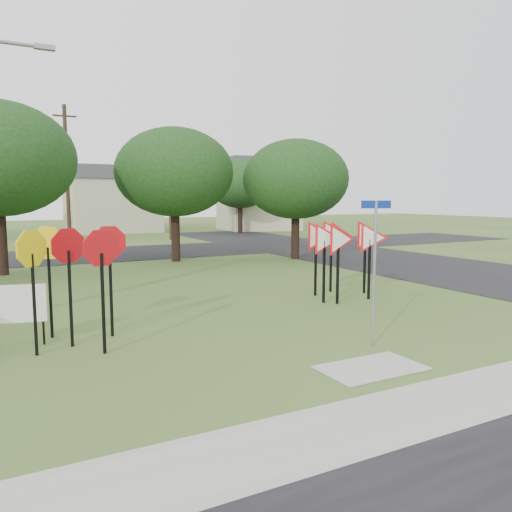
{
  "coord_description": "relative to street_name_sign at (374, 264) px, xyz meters",
  "views": [
    {
      "loc": [
        -6.28,
        -9.55,
        3.26
      ],
      "look_at": [
        0.34,
        3.0,
        1.6
      ],
      "focal_mm": 35.0,
      "sensor_mm": 36.0,
      "label": 1
    }
  ],
  "objects": [
    {
      "name": "street_name_sign",
      "position": [
        0.0,
        0.0,
        0.0
      ],
      "size": [
        0.63,
        0.24,
        3.2
      ],
      "color": "gray",
      "rests_on": "ground"
    },
    {
      "name": "sidewalk",
      "position": [
        -1.0,
        -2.92,
        -1.81
      ],
      "size": [
        30.0,
        1.6,
        0.02
      ],
      "primitive_type": "cube",
      "color": "#9B9B93",
      "rests_on": "ground"
    },
    {
      "name": "street_right",
      "position": [
        11.0,
        11.28,
        -1.81
      ],
      "size": [
        8.0,
        50.0,
        0.02
      ],
      "primitive_type": "cube",
      "color": "black",
      "rests_on": "ground"
    },
    {
      "name": "tree_near_mid",
      "position": [
        1.0,
        16.28,
        2.72
      ],
      "size": [
        6.0,
        6.0,
        6.8
      ],
      "color": "black",
      "rests_on": "ground"
    },
    {
      "name": "street_far",
      "position": [
        -1.0,
        21.28,
        -1.81
      ],
      "size": [
        60.0,
        8.0,
        0.02
      ],
      "primitive_type": "cube",
      "color": "black",
      "rests_on": "ground"
    },
    {
      "name": "tree_near_right",
      "position": [
        7.0,
        14.28,
        2.4
      ],
      "size": [
        5.6,
        5.6,
        6.33
      ],
      "color": "black",
      "rests_on": "ground"
    },
    {
      "name": "curb_pad",
      "position": [
        -1.0,
        -1.12,
        -1.81
      ],
      "size": [
        2.0,
        1.2,
        0.02
      ],
      "primitive_type": "cube",
      "color": "#9B9B93",
      "rests_on": "ground"
    },
    {
      "name": "house_right",
      "position": [
        17.0,
        37.28,
        1.83
      ],
      "size": [
        8.3,
        8.3,
        7.2
      ],
      "color": "beige",
      "rests_on": "ground"
    },
    {
      "name": "house_mid",
      "position": [
        3.0,
        41.28,
        1.32
      ],
      "size": [
        8.4,
        8.4,
        6.2
      ],
      "color": "beige",
      "rests_on": "ground"
    },
    {
      "name": "stop_sign_cluster",
      "position": [
        -5.78,
        3.13,
        0.12
      ],
      "size": [
        2.43,
        2.12,
        2.64
      ],
      "color": "black",
      "rests_on": "ground"
    },
    {
      "name": "far_pole_b",
      "position": [
        5.0,
        29.28,
        2.52
      ],
      "size": [
        1.4,
        0.24,
        8.5
      ],
      "color": "#3C2B1C",
      "rests_on": "ground"
    },
    {
      "name": "far_pole_a",
      "position": [
        -3.0,
        25.28,
        2.78
      ],
      "size": [
        1.4,
        0.24,
        9.0
      ],
      "color": "#3C2B1C",
      "rests_on": "ground"
    },
    {
      "name": "ground",
      "position": [
        -1.0,
        1.28,
        -1.82
      ],
      "size": [
        140.0,
        140.0,
        0.0
      ],
      "primitive_type": "plane",
      "color": "#3B5C22"
    },
    {
      "name": "info_board",
      "position": [
        -6.87,
        3.52,
        -0.9
      ],
      "size": [
        1.09,
        0.29,
        1.39
      ],
      "color": "black",
      "rests_on": "ground"
    },
    {
      "name": "tree_far_right",
      "position": [
        13.0,
        33.28,
        2.72
      ],
      "size": [
        6.0,
        6.0,
        6.8
      ],
      "color": "black",
      "rests_on": "ground"
    },
    {
      "name": "yield_sign_cluster",
      "position": [
        2.68,
        4.7,
        0.05
      ],
      "size": [
        3.19,
        2.3,
        2.56
      ],
      "color": "black",
      "rests_on": "ground"
    }
  ]
}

